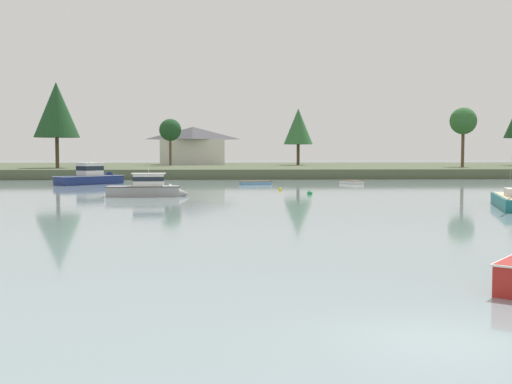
{
  "coord_description": "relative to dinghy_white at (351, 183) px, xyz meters",
  "views": [
    {
      "loc": [
        -4.29,
        -12.73,
        3.85
      ],
      "look_at": [
        -2.11,
        33.34,
        0.95
      ],
      "focal_mm": 45.61,
      "sensor_mm": 36.0,
      "label": 1
    }
  ],
  "objects": [
    {
      "name": "cottage_near_water",
      "position": [
        -20.87,
        46.28,
        4.85
      ],
      "size": [
        12.73,
        6.65,
        7.02
      ],
      "color": "silver",
      "rests_on": "far_shore_bank"
    },
    {
      "name": "dinghy_skyblue",
      "position": [
        -11.38,
        -1.22,
        -0.0
      ],
      "size": [
        4.0,
        2.81,
        0.57
      ],
      "color": "#669ECC",
      "rests_on": "ground"
    },
    {
      "name": "dinghy_white",
      "position": [
        0.0,
        0.0,
        0.0
      ],
      "size": [
        2.63,
        3.36,
        0.58
      ],
      "color": "white",
      "rests_on": "ground"
    },
    {
      "name": "shore_tree_center",
      "position": [
        22.56,
        25.06,
        8.37
      ],
      "size": [
        4.21,
        4.21,
        9.34
      ],
      "color": "brown",
      "rests_on": "far_shore_bank"
    },
    {
      "name": "shore_tree_left",
      "position": [
        -1.73,
        40.85,
        8.11
      ],
      "size": [
        5.26,
        5.26,
        10.15
      ],
      "color": "brown",
      "rests_on": "far_shore_bank"
    },
    {
      "name": "cruiser_grey",
      "position": [
        -21.17,
        -20.22,
        0.33
      ],
      "size": [
        7.09,
        2.37,
        3.67
      ],
      "color": "gray",
      "rests_on": "ground"
    },
    {
      "name": "mooring_buoy_green",
      "position": [
        -7.35,
        -18.43,
        -0.06
      ],
      "size": [
        0.49,
        0.49,
        0.54
      ],
      "color": "#1E8C47",
      "rests_on": "ground"
    },
    {
      "name": "shore_tree_center_right",
      "position": [
        -39.92,
        22.48,
        9.83
      ],
      "size": [
        6.71,
        6.71,
        12.74
      ],
      "color": "brown",
      "rests_on": "far_shore_bank"
    },
    {
      "name": "shore_tree_right_mid",
      "position": [
        -24.36,
        37.43,
        7.33
      ],
      "size": [
        3.82,
        3.82,
        8.07
      ],
      "color": "brown",
      "rests_on": "far_shore_bank"
    },
    {
      "name": "far_shore_bank",
      "position": [
        -10.57,
        39.52,
        0.54
      ],
      "size": [
        236.49,
        54.96,
        1.36
      ],
      "primitive_type": "cube",
      "color": "#4C563D",
      "rests_on": "ground"
    },
    {
      "name": "cruiser_navy",
      "position": [
        -30.07,
        1.07,
        0.39
      ],
      "size": [
        8.1,
        8.23,
        4.58
      ],
      "color": "navy",
      "rests_on": "ground"
    },
    {
      "name": "ground_plane",
      "position": [
        -10.57,
        -63.1,
        -0.14
      ],
      "size": [
        525.52,
        525.52,
        0.0
      ],
      "primitive_type": "plane",
      "color": "gray"
    },
    {
      "name": "mooring_buoy_yellow",
      "position": [
        -9.45,
        -12.2,
        -0.07
      ],
      "size": [
        0.39,
        0.39,
        0.45
      ],
      "color": "yellow",
      "rests_on": "ground"
    }
  ]
}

